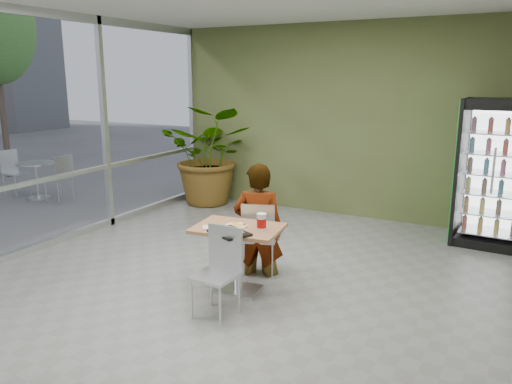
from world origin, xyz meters
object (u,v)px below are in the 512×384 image
at_px(seated_woman, 258,231).
at_px(soda_cup, 262,222).
at_px(beverage_fridge, 494,174).
at_px(chair_far, 259,233).
at_px(dining_table, 238,246).
at_px(cafeteria_tray, 230,233).
at_px(potted_plant, 211,155).
at_px(chair_near, 220,264).

height_order(seated_woman, soda_cup, seated_woman).
relative_size(seated_woman, beverage_fridge, 0.81).
bearing_deg(chair_far, dining_table, 74.49).
xyz_separation_m(chair_far, seated_woman, (-0.03, 0.04, 0.00)).
bearing_deg(soda_cup, cafeteria_tray, -131.68).
bearing_deg(soda_cup, seated_woman, 120.63).
bearing_deg(dining_table, beverage_fridge, 52.78).
distance_m(chair_far, cafeteria_tray, 0.85).
xyz_separation_m(beverage_fridge, potted_plant, (-4.74, 0.14, -0.11)).
relative_size(chair_near, cafeteria_tray, 2.17).
distance_m(chair_near, cafeteria_tray, 0.35).
xyz_separation_m(chair_near, soda_cup, (0.19, 0.51, 0.32)).
xyz_separation_m(soda_cup, potted_plant, (-2.71, 3.19, 0.07)).
distance_m(chair_near, soda_cup, 0.63).
height_order(chair_near, potted_plant, potted_plant).
relative_size(beverage_fridge, potted_plant, 1.12).
bearing_deg(chair_near, potted_plant, 126.10).
bearing_deg(dining_table, chair_near, -80.00).
xyz_separation_m(chair_near, cafeteria_tray, (-0.04, 0.25, 0.24)).
bearing_deg(chair_near, seated_woman, 99.88).
distance_m(dining_table, potted_plant, 4.03).
height_order(soda_cup, cafeteria_tray, soda_cup).
distance_m(seated_woman, potted_plant, 3.53).
bearing_deg(soda_cup, chair_far, 120.03).
height_order(chair_far, potted_plant, potted_plant).
bearing_deg(chair_far, chair_near, 77.62).
relative_size(dining_table, beverage_fridge, 0.49).
relative_size(chair_far, beverage_fridge, 0.44).
height_order(dining_table, potted_plant, potted_plant).
distance_m(dining_table, cafeteria_tray, 0.35).
xyz_separation_m(chair_near, beverage_fridge, (2.22, 3.56, 0.50)).
bearing_deg(cafeteria_tray, beverage_fridge, 55.61).
relative_size(seated_woman, soda_cup, 9.01).
xyz_separation_m(dining_table, cafeteria_tray, (0.05, -0.26, 0.23)).
xyz_separation_m(dining_table, seated_woman, (-0.06, 0.59, -0.01)).
xyz_separation_m(soda_cup, cafeteria_tray, (-0.23, -0.26, -0.08)).
bearing_deg(chair_far, beverage_fridge, -152.30).
bearing_deg(cafeteria_tray, potted_plant, 125.65).
bearing_deg(potted_plant, cafeteria_tray, -54.35).
xyz_separation_m(dining_table, beverage_fridge, (2.31, 3.05, 0.49)).
bearing_deg(beverage_fridge, chair_near, -118.64).
height_order(cafeteria_tray, beverage_fridge, beverage_fridge).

